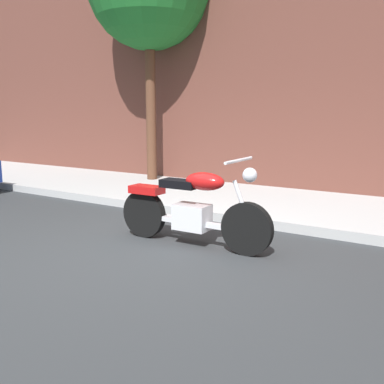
# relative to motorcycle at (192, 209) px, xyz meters

# --- Properties ---
(ground_plane) EXTENTS (60.00, 60.00, 0.00)m
(ground_plane) POSITION_rel_motorcycle_xyz_m (-0.30, -0.53, -0.47)
(ground_plane) COLOR #303335
(sidewalk) EXTENTS (19.60, 2.74, 0.14)m
(sidewalk) POSITION_rel_motorcycle_xyz_m (-0.30, 2.57, -0.40)
(sidewalk) COLOR #B1B1B1
(sidewalk) RESTS_ON ground
(motorcycle) EXTENTS (2.13, 0.70, 1.13)m
(motorcycle) POSITION_rel_motorcycle_xyz_m (0.00, 0.00, 0.00)
(motorcycle) COLOR black
(motorcycle) RESTS_ON ground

